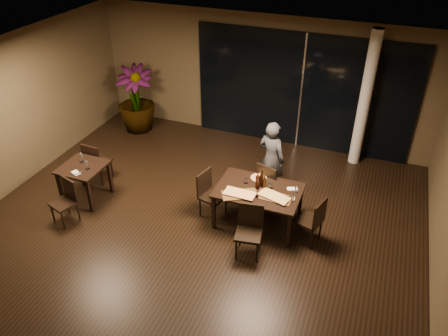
% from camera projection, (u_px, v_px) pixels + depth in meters
% --- Properties ---
extents(ground, '(8.00, 8.00, 0.00)m').
position_uv_depth(ground, '(190.00, 236.00, 7.84)').
color(ground, black).
rests_on(ground, ground).
extents(wall_back, '(8.00, 0.10, 3.00)m').
position_uv_depth(wall_back, '(261.00, 79.00, 10.19)').
color(wall_back, '#4C3F28').
rests_on(wall_back, ground).
extents(ceiling, '(8.00, 8.00, 0.04)m').
position_uv_depth(ceiling, '(182.00, 76.00, 6.19)').
color(ceiling, white).
rests_on(ceiling, wall_back).
extents(window_panel, '(5.00, 0.06, 2.70)m').
position_uv_depth(window_panel, '(302.00, 92.00, 9.89)').
color(window_panel, black).
rests_on(window_panel, ground).
extents(column, '(0.24, 0.24, 3.00)m').
position_uv_depth(column, '(365.00, 101.00, 9.15)').
color(column, silver).
rests_on(column, ground).
extents(main_table, '(1.50, 1.00, 0.75)m').
position_uv_depth(main_table, '(259.00, 193.00, 7.79)').
color(main_table, black).
rests_on(main_table, ground).
extents(side_table, '(0.80, 0.80, 0.75)m').
position_uv_depth(side_table, '(83.00, 172.00, 8.46)').
color(side_table, black).
rests_on(side_table, ground).
extents(chair_main_far, '(0.56, 0.56, 0.96)m').
position_uv_depth(chair_main_far, '(269.00, 183.00, 8.31)').
color(chair_main_far, black).
rests_on(chair_main_far, ground).
extents(chair_main_near, '(0.49, 0.49, 0.92)m').
position_uv_depth(chair_main_near, '(250.00, 227.00, 7.25)').
color(chair_main_near, black).
rests_on(chair_main_near, ground).
extents(chair_main_left, '(0.52, 0.52, 0.92)m').
position_uv_depth(chair_main_left, '(209.00, 192.00, 8.10)').
color(chair_main_left, black).
rests_on(chair_main_left, ground).
extents(chair_main_right, '(0.52, 0.52, 0.91)m').
position_uv_depth(chair_main_right, '(313.00, 219.00, 7.45)').
color(chair_main_right, black).
rests_on(chair_main_right, ground).
extents(chair_side_far, '(0.45, 0.45, 0.92)m').
position_uv_depth(chair_side_far, '(95.00, 161.00, 9.01)').
color(chair_side_far, black).
rests_on(chair_side_far, ground).
extents(chair_side_near, '(0.50, 0.50, 0.86)m').
position_uv_depth(chair_side_near, '(66.00, 198.00, 7.97)').
color(chair_side_near, black).
rests_on(chair_side_near, ground).
extents(diner, '(0.62, 0.50, 1.58)m').
position_uv_depth(diner, '(271.00, 158.00, 8.56)').
color(diner, '#323437').
rests_on(diner, ground).
extents(potted_plant, '(1.18, 1.18, 1.66)m').
position_uv_depth(potted_plant, '(136.00, 99.00, 10.83)').
color(potted_plant, '#1F4D19').
rests_on(potted_plant, ground).
extents(pizza_board_left, '(0.69, 0.57, 0.01)m').
position_uv_depth(pizza_board_left, '(240.00, 194.00, 7.61)').
color(pizza_board_left, '#4B3118').
rests_on(pizza_board_left, main_table).
extents(pizza_board_right, '(0.62, 0.33, 0.01)m').
position_uv_depth(pizza_board_right, '(274.00, 197.00, 7.54)').
color(pizza_board_right, '#472D16').
rests_on(pizza_board_right, main_table).
extents(oblong_pizza_left, '(0.53, 0.25, 0.02)m').
position_uv_depth(oblong_pizza_left, '(240.00, 194.00, 7.60)').
color(oblong_pizza_left, '#6B0D09').
rests_on(oblong_pizza_left, pizza_board_left).
extents(oblong_pizza_right, '(0.57, 0.38, 0.02)m').
position_uv_depth(oblong_pizza_right, '(274.00, 197.00, 7.53)').
color(oblong_pizza_right, maroon).
rests_on(oblong_pizza_right, pizza_board_right).
extents(round_pizza, '(0.29, 0.29, 0.01)m').
position_uv_depth(round_pizza, '(259.00, 178.00, 8.04)').
color(round_pizza, red).
rests_on(round_pizza, main_table).
extents(bottle_a, '(0.07, 0.07, 0.34)m').
position_uv_depth(bottle_a, '(258.00, 180.00, 7.70)').
color(bottle_a, black).
rests_on(bottle_a, main_table).
extents(bottle_b, '(0.06, 0.06, 0.29)m').
position_uv_depth(bottle_b, '(264.00, 182.00, 7.69)').
color(bottle_b, black).
rests_on(bottle_b, main_table).
extents(bottle_c, '(0.07, 0.07, 0.33)m').
position_uv_depth(bottle_c, '(262.00, 178.00, 7.76)').
color(bottle_c, black).
rests_on(bottle_c, main_table).
extents(tumbler_left, '(0.07, 0.07, 0.09)m').
position_uv_depth(tumbler_left, '(246.00, 181.00, 7.90)').
color(tumbler_left, white).
rests_on(tumbler_left, main_table).
extents(tumbler_right, '(0.08, 0.08, 0.10)m').
position_uv_depth(tumbler_right, '(270.00, 186.00, 7.76)').
color(tumbler_right, white).
rests_on(tumbler_right, main_table).
extents(napkin_near, '(0.19, 0.12, 0.01)m').
position_uv_depth(napkin_near, '(289.00, 198.00, 7.52)').
color(napkin_near, white).
rests_on(napkin_near, main_table).
extents(napkin_far, '(0.20, 0.16, 0.01)m').
position_uv_depth(napkin_far, '(292.00, 189.00, 7.75)').
color(napkin_far, white).
rests_on(napkin_far, main_table).
extents(wine_glass_a, '(0.09, 0.09, 0.20)m').
position_uv_depth(wine_glass_a, '(81.00, 158.00, 8.46)').
color(wine_glass_a, white).
rests_on(wine_glass_a, side_table).
extents(wine_glass_b, '(0.08, 0.08, 0.18)m').
position_uv_depth(wine_glass_b, '(87.00, 165.00, 8.26)').
color(wine_glass_b, white).
rests_on(wine_glass_b, side_table).
extents(side_napkin, '(0.21, 0.18, 0.01)m').
position_uv_depth(side_napkin, '(76.00, 173.00, 8.18)').
color(side_napkin, white).
rests_on(side_napkin, side_table).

